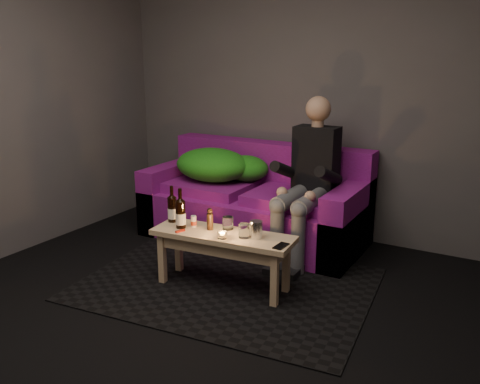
% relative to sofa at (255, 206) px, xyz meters
% --- Properties ---
extents(floor, '(4.50, 4.50, 0.00)m').
position_rel_sofa_xyz_m(floor, '(0.40, -1.82, -0.31)').
color(floor, black).
rests_on(floor, ground).
extents(room, '(4.50, 4.50, 4.50)m').
position_rel_sofa_xyz_m(room, '(0.40, -1.35, 1.34)').
color(room, silver).
rests_on(room, ground).
extents(rug, '(2.19, 1.68, 0.01)m').
position_rel_sofa_xyz_m(rug, '(0.29, -0.98, -0.30)').
color(rug, black).
rests_on(rug, floor).
extents(sofa, '(1.97, 0.89, 0.85)m').
position_rel_sofa_xyz_m(sofa, '(0.00, 0.00, 0.00)').
color(sofa, '#7B1066').
rests_on(sofa, floor).
extents(green_blanket, '(0.87, 0.59, 0.30)m').
position_rel_sofa_xyz_m(green_blanket, '(-0.38, -0.01, 0.33)').
color(green_blanket, '#1A7C16').
rests_on(green_blanket, sofa).
extents(person, '(0.35, 0.82, 1.31)m').
position_rel_sofa_xyz_m(person, '(0.57, -0.16, 0.37)').
color(person, black).
rests_on(person, sofa).
extents(coffee_table, '(1.05, 0.42, 0.42)m').
position_rel_sofa_xyz_m(coffee_table, '(0.29, -1.03, 0.04)').
color(coffee_table, tan).
rests_on(coffee_table, rug).
extents(beer_bottle_a, '(0.07, 0.07, 0.28)m').
position_rel_sofa_xyz_m(beer_bottle_a, '(-0.17, -1.00, 0.22)').
color(beer_bottle_a, black).
rests_on(beer_bottle_a, coffee_table).
extents(beer_bottle_b, '(0.07, 0.07, 0.29)m').
position_rel_sofa_xyz_m(beer_bottle_b, '(-0.03, -1.08, 0.22)').
color(beer_bottle_b, black).
rests_on(beer_bottle_b, coffee_table).
extents(salt_shaker, '(0.04, 0.04, 0.09)m').
position_rel_sofa_xyz_m(salt_shaker, '(0.03, -1.02, 0.16)').
color(salt_shaker, silver).
rests_on(salt_shaker, coffee_table).
extents(pepper_mill, '(0.05, 0.05, 0.12)m').
position_rel_sofa_xyz_m(pepper_mill, '(0.17, -1.01, 0.18)').
color(pepper_mill, black).
rests_on(pepper_mill, coffee_table).
extents(tumbler_back, '(0.09, 0.09, 0.09)m').
position_rel_sofa_xyz_m(tumbler_back, '(0.28, -0.94, 0.16)').
color(tumbler_back, white).
rests_on(tumbler_back, coffee_table).
extents(tealight, '(0.06, 0.06, 0.05)m').
position_rel_sofa_xyz_m(tealight, '(0.34, -1.12, 0.14)').
color(tealight, white).
rests_on(tealight, coffee_table).
extents(tumbler_front, '(0.08, 0.08, 0.10)m').
position_rel_sofa_xyz_m(tumbler_front, '(0.46, -1.03, 0.16)').
color(tumbler_front, white).
rests_on(tumbler_front, coffee_table).
extents(steel_cup, '(0.12, 0.12, 0.12)m').
position_rel_sofa_xyz_m(steel_cup, '(0.54, -1.00, 0.17)').
color(steel_cup, silver).
rests_on(steel_cup, coffee_table).
extents(smartphone, '(0.07, 0.13, 0.01)m').
position_rel_sofa_xyz_m(smartphone, '(0.76, -1.06, 0.12)').
color(smartphone, black).
rests_on(smartphone, coffee_table).
extents(red_lighter, '(0.04, 0.08, 0.01)m').
position_rel_sofa_xyz_m(red_lighter, '(0.01, -1.16, 0.12)').
color(red_lighter, '#B41B0B').
rests_on(red_lighter, coffee_table).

